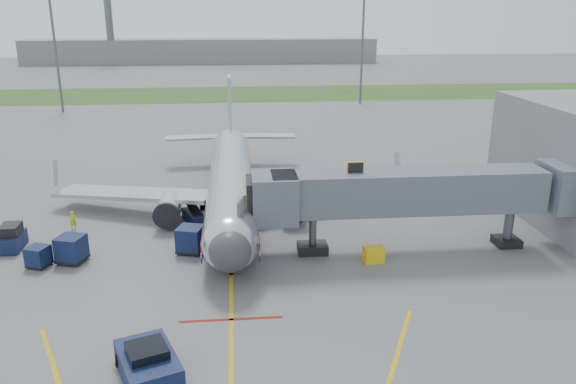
{
  "coord_description": "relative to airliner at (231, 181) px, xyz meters",
  "views": [
    {
      "loc": [
        0.58,
        -32.95,
        17.08
      ],
      "look_at": [
        4.64,
        9.9,
        3.2
      ],
      "focal_mm": 35.0,
      "sensor_mm": 36.0,
      "label": 1
    }
  ],
  "objects": [
    {
      "name": "control_tower",
      "position": [
        -40.0,
        149.75,
        14.68
      ],
      "size": [
        4.0,
        4.0,
        30.0
      ],
      "color": "#595B60",
      "rests_on": "ground"
    },
    {
      "name": "light_mast_right",
      "position": [
        25.0,
        59.75,
        8.13
      ],
      "size": [
        2.0,
        0.44,
        20.4
      ],
      "color": "#595B60",
      "rests_on": "ground"
    },
    {
      "name": "ground_power_cart",
      "position": [
        10.12,
        -12.25,
        -2.09
      ],
      "size": [
        1.51,
        1.1,
        1.12
      ],
      "color": "yellow",
      "rests_on": "ground"
    },
    {
      "name": "belt_loader",
      "position": [
        -3.16,
        -2.77,
        -2.17
      ],
      "size": [
        2.44,
        4.0,
        1.9
      ],
      "color": "#0C1236",
      "rests_on": "ground"
    },
    {
      "name": "light_mast_left",
      "position": [
        -30.0,
        54.75,
        8.13
      ],
      "size": [
        2.0,
        0.44,
        20.4
      ],
      "color": "#595B60",
      "rests_on": "ground"
    },
    {
      "name": "apron_markings",
      "position": [
        -0.0,
        -22.65,
        -2.64
      ],
      "size": [
        21.52,
        50.0,
        0.01
      ],
      "color": "gold",
      "rests_on": "ground"
    },
    {
      "name": "ground",
      "position": [
        -0.0,
        -15.25,
        -2.65
      ],
      "size": [
        400.0,
        400.0,
        0.0
      ],
      "primitive_type": "plane",
      "color": "#565659",
      "rests_on": "ground"
    },
    {
      "name": "ramp_worker",
      "position": [
        -12.92,
        -3.68,
        -1.88
      ],
      "size": [
        0.65,
        0.55,
        1.52
      ],
      "primitive_type": "imported",
      "rotation": [
        0.0,
        0.0,
        0.39
      ],
      "color": "#B3DC19",
      "rests_on": "ground"
    },
    {
      "name": "baggage_cart_b",
      "position": [
        -11.31,
        -10.23,
        -1.66
      ],
      "size": [
        2.25,
        2.25,
        1.94
      ],
      "color": "#0C1236",
      "rests_on": "ground"
    },
    {
      "name": "baggage_tug",
      "position": [
        -16.41,
        -7.43,
        -1.79
      ],
      "size": [
        1.56,
        2.83,
        1.94
      ],
      "color": "#0C1236",
      "rests_on": "ground"
    },
    {
      "name": "grass_strip",
      "position": [
        -0.0,
        74.75,
        -2.64
      ],
      "size": [
        300.0,
        25.0,
        0.01
      ],
      "primitive_type": "cube",
      "color": "#2D4C1E",
      "rests_on": "ground"
    },
    {
      "name": "baggage_cart_a",
      "position": [
        -13.43,
        -10.8,
        -1.88
      ],
      "size": [
        1.79,
        1.79,
        1.5
      ],
      "color": "#0C1236",
      "rests_on": "ground"
    },
    {
      "name": "baggage_cart_c",
      "position": [
        -3.0,
        -9.25,
        -1.65
      ],
      "size": [
        2.25,
        2.25,
        1.96
      ],
      "color": "#0C1236",
      "rests_on": "ground"
    },
    {
      "name": "pushback_tug",
      "position": [
        -4.0,
        -24.24,
        -1.93
      ],
      "size": [
        3.84,
        4.74,
        1.71
      ],
      "color": "#0C1236",
      "rests_on": "ground"
    },
    {
      "name": "jet_bridge",
      "position": [
        12.86,
        -10.25,
        1.82
      ],
      "size": [
        25.3,
        4.0,
        6.9
      ],
      "color": "slate",
      "rests_on": "ground"
    },
    {
      "name": "distant_terminal",
      "position": [
        -10.0,
        154.75,
        1.35
      ],
      "size": [
        120.0,
        14.0,
        8.0
      ],
      "primitive_type": "cube",
      "color": "slate",
      "rests_on": "ground"
    },
    {
      "name": "airliner",
      "position": [
        0.0,
        0.0,
        0.0
      ],
      "size": [
        32.1,
        35.67,
        10.25
      ],
      "color": "silver",
      "rests_on": "ground"
    }
  ]
}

